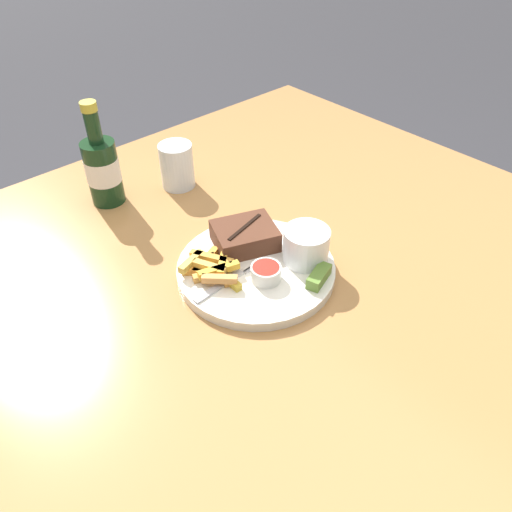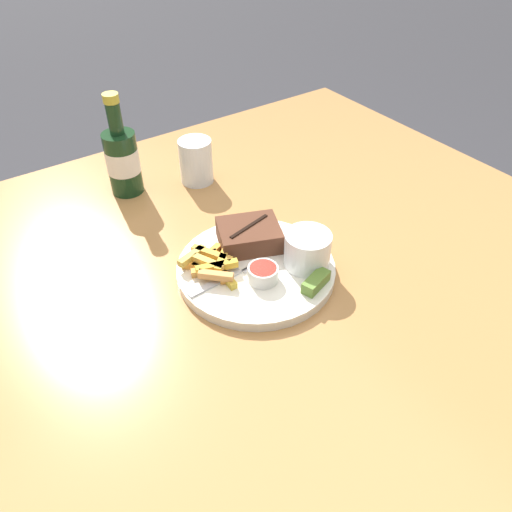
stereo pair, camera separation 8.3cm
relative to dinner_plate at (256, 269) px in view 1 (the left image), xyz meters
The scene contains 11 objects.
ground_plane 0.76m from the dinner_plate, ahead, with size 12.00×12.00×0.00m, color #333338.
dining_table 0.08m from the dinner_plate, ahead, with size 1.30×1.13×0.75m.
dinner_plate is the anchor object (origin of this frame).
steak_portion 0.07m from the dinner_plate, 66.85° to the left, with size 0.13×0.12×0.04m.
fries_pile 0.08m from the dinner_plate, 153.54° to the left, with size 0.09×0.12×0.02m.
coleslaw_cup 0.10m from the dinner_plate, 32.15° to the right, with size 0.08×0.08×0.06m.
dipping_sauce_cup 0.05m from the dinner_plate, 107.75° to the right, with size 0.05×0.05×0.03m.
pickle_spear 0.11m from the dinner_plate, 63.66° to the right, with size 0.06×0.04×0.02m.
fork_utensil 0.07m from the dinner_plate, behind, with size 0.13×0.02×0.00m.
beer_bottle 0.38m from the dinner_plate, 101.09° to the left, with size 0.07×0.07×0.21m.
drinking_glass 0.33m from the dinner_plate, 77.96° to the left, with size 0.07×0.07×0.10m.
Camera 1 is at (-0.43, -0.47, 1.32)m, focal length 35.00 mm.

